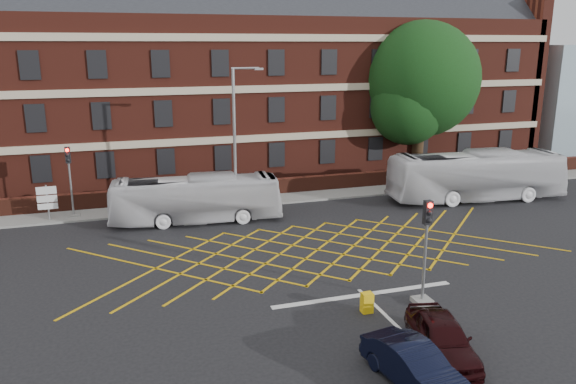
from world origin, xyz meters
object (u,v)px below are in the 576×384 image
object	(u,v)px
bus_left	(196,199)
car_navy	(414,366)
direction_signs	(47,199)
traffic_light_near	(425,262)
utility_cabinet	(367,303)
car_maroon	(442,337)
deciduous_tree	(421,87)
traffic_light_far	(71,189)
street_lamp	(236,168)
bus_right	(477,176)

from	to	relation	value
bus_left	car_navy	size ratio (longest dim) A/B	2.52
direction_signs	traffic_light_near	bearing A→B (deg)	-46.49
car_navy	utility_cabinet	xyz separation A→B (m)	(0.71, 4.79, -0.24)
car_maroon	deciduous_tree	size ratio (longest dim) A/B	0.34
traffic_light_far	street_lamp	xyz separation A→B (m)	(9.36, -2.97, 1.26)
deciduous_tree	utility_cabinet	distance (m)	25.89
car_navy	utility_cabinet	world-z (taller)	car_navy
direction_signs	car_maroon	bearing A→B (deg)	-55.11
car_navy	traffic_light_far	bearing A→B (deg)	106.77
bus_left	car_maroon	size ratio (longest dim) A/B	2.43
traffic_light_far	direction_signs	size ratio (longest dim) A/B	1.94
bus_right	car_maroon	size ratio (longest dim) A/B	2.90
bus_left	car_maroon	world-z (taller)	bus_left
street_lamp	traffic_light_near	bearing A→B (deg)	-71.57
street_lamp	utility_cabinet	world-z (taller)	street_lamp
deciduous_tree	utility_cabinet	world-z (taller)	deciduous_tree
street_lamp	car_maroon	bearing A→B (deg)	-79.98
deciduous_tree	car_navy	bearing A→B (deg)	-120.22
car_navy	traffic_light_far	xyz separation A→B (m)	(-10.71, 21.35, 1.12)
car_navy	traffic_light_near	xyz separation A→B (m)	(3.17, 4.83, 1.12)
direction_signs	utility_cabinet	world-z (taller)	direction_signs
car_maroon	traffic_light_near	world-z (taller)	traffic_light_near
direction_signs	traffic_light_far	bearing A→B (deg)	20.96
car_navy	car_maroon	size ratio (longest dim) A/B	0.96
car_navy	bus_right	bearing A→B (deg)	40.13
car_navy	direction_signs	xyz separation A→B (m)	(-12.03, 20.85, 0.73)
bus_left	bus_right	xyz separation A→B (m)	(18.41, -0.88, 0.27)
bus_right	street_lamp	size ratio (longest dim) A/B	1.34
direction_signs	utility_cabinet	distance (m)	20.52
traffic_light_far	direction_signs	bearing A→B (deg)	-159.04
car_maroon	traffic_light_far	xyz separation A→B (m)	(-12.41, 20.18, 1.07)
traffic_light_near	car_maroon	bearing A→B (deg)	-111.92
deciduous_tree	traffic_light_near	bearing A→B (deg)	-119.48
bus_right	car_navy	distance (m)	22.76
traffic_light_near	traffic_light_far	xyz separation A→B (m)	(-13.88, 16.52, 0.00)
car_maroon	utility_cabinet	bearing A→B (deg)	118.10
car_navy	deciduous_tree	distance (m)	30.15
traffic_light_near	street_lamp	distance (m)	14.34
traffic_light_near	utility_cabinet	distance (m)	2.81
car_navy	traffic_light_far	size ratio (longest dim) A/B	0.91
car_maroon	traffic_light_far	world-z (taller)	traffic_light_far
car_maroon	direction_signs	size ratio (longest dim) A/B	1.84
bus_right	street_lamp	distance (m)	16.05
bus_left	bus_right	world-z (taller)	bus_right
utility_cabinet	direction_signs	bearing A→B (deg)	128.43
bus_right	street_lamp	bearing A→B (deg)	92.81
bus_right	car_navy	xyz separation A→B (m)	(-14.61, -17.42, -1.00)
car_maroon	traffic_light_far	distance (m)	23.71
car_maroon	street_lamp	bearing A→B (deg)	112.92
bus_right	direction_signs	size ratio (longest dim) A/B	5.35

